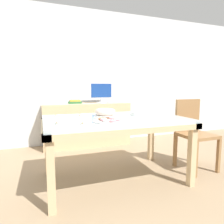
{
  "coord_description": "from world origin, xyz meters",
  "views": [
    {
      "loc": [
        -0.8,
        -2.15,
        1.1
      ],
      "look_at": [
        -0.02,
        0.05,
        0.81
      ],
      "focal_mm": 32.0,
      "sensor_mm": 36.0,
      "label": 1
    }
  ],
  "objects_px": {
    "cake_chocolate_round": "(105,112)",
    "tealight_centre": "(55,116)",
    "plate_stack": "(139,114)",
    "tealight_near_cakes": "(80,116)",
    "computer_monitor": "(101,93)",
    "tealight_left_edge": "(145,113)",
    "tealight_near_front": "(57,124)",
    "tealight_right_edge": "(82,124)",
    "pastry_platter": "(110,120)",
    "chair": "(193,130)",
    "book_stack": "(75,102)"
  },
  "relations": [
    {
      "from": "pastry_platter",
      "to": "tealight_near_front",
      "type": "relative_size",
      "value": 8.87
    },
    {
      "from": "book_stack",
      "to": "plate_stack",
      "type": "height_order",
      "value": "book_stack"
    },
    {
      "from": "computer_monitor",
      "to": "plate_stack",
      "type": "distance_m",
      "value": 1.46
    },
    {
      "from": "tealight_near_front",
      "to": "computer_monitor",
      "type": "bearing_deg",
      "value": 61.39
    },
    {
      "from": "computer_monitor",
      "to": "tealight_near_front",
      "type": "height_order",
      "value": "computer_monitor"
    },
    {
      "from": "pastry_platter",
      "to": "tealight_near_cakes",
      "type": "distance_m",
      "value": 0.51
    },
    {
      "from": "pastry_platter",
      "to": "tealight_left_edge",
      "type": "bearing_deg",
      "value": 33.9
    },
    {
      "from": "cake_chocolate_round",
      "to": "tealight_near_cakes",
      "type": "height_order",
      "value": "cake_chocolate_round"
    },
    {
      "from": "chair",
      "to": "pastry_platter",
      "type": "distance_m",
      "value": 1.32
    },
    {
      "from": "computer_monitor",
      "to": "tealight_centre",
      "type": "relative_size",
      "value": 10.6
    },
    {
      "from": "cake_chocolate_round",
      "to": "tealight_near_front",
      "type": "relative_size",
      "value": 6.84
    },
    {
      "from": "book_stack",
      "to": "pastry_platter",
      "type": "bearing_deg",
      "value": -87.67
    },
    {
      "from": "book_stack",
      "to": "tealight_left_edge",
      "type": "bearing_deg",
      "value": -62.34
    },
    {
      "from": "chair",
      "to": "tealight_near_front",
      "type": "bearing_deg",
      "value": -172.73
    },
    {
      "from": "chair",
      "to": "tealight_left_edge",
      "type": "relative_size",
      "value": 23.5
    },
    {
      "from": "book_stack",
      "to": "tealight_right_edge",
      "type": "relative_size",
      "value": 6.04
    },
    {
      "from": "chair",
      "to": "plate_stack",
      "type": "bearing_deg",
      "value": 173.58
    },
    {
      "from": "cake_chocolate_round",
      "to": "pastry_platter",
      "type": "height_order",
      "value": "cake_chocolate_round"
    },
    {
      "from": "book_stack",
      "to": "tealight_near_front",
      "type": "height_order",
      "value": "book_stack"
    },
    {
      "from": "tealight_near_front",
      "to": "tealight_near_cakes",
      "type": "bearing_deg",
      "value": 56.33
    },
    {
      "from": "pastry_platter",
      "to": "book_stack",
      "type": "bearing_deg",
      "value": 92.33
    },
    {
      "from": "cake_chocolate_round",
      "to": "tealight_right_edge",
      "type": "distance_m",
      "value": 0.63
    },
    {
      "from": "computer_monitor",
      "to": "tealight_centre",
      "type": "distance_m",
      "value": 1.58
    },
    {
      "from": "plate_stack",
      "to": "tealight_left_edge",
      "type": "bearing_deg",
      "value": 33.9
    },
    {
      "from": "tealight_right_edge",
      "to": "tealight_centre",
      "type": "height_order",
      "value": "same"
    },
    {
      "from": "tealight_right_edge",
      "to": "tealight_centre",
      "type": "distance_m",
      "value": 0.63
    },
    {
      "from": "tealight_near_cakes",
      "to": "tealight_near_front",
      "type": "xyz_separation_m",
      "value": [
        -0.3,
        -0.45,
        0.0
      ]
    },
    {
      "from": "cake_chocolate_round",
      "to": "tealight_centre",
      "type": "bearing_deg",
      "value": 170.35
    },
    {
      "from": "chair",
      "to": "tealight_near_front",
      "type": "distance_m",
      "value": 1.83
    },
    {
      "from": "cake_chocolate_round",
      "to": "tealight_near_front",
      "type": "xyz_separation_m",
      "value": [
        -0.61,
        -0.4,
        -0.03
      ]
    },
    {
      "from": "tealight_near_cakes",
      "to": "tealight_left_edge",
      "type": "relative_size",
      "value": 1.0
    },
    {
      "from": "computer_monitor",
      "to": "tealight_right_edge",
      "type": "bearing_deg",
      "value": -111.7
    },
    {
      "from": "plate_stack",
      "to": "tealight_near_cakes",
      "type": "height_order",
      "value": "plate_stack"
    },
    {
      "from": "tealight_left_edge",
      "to": "pastry_platter",
      "type": "bearing_deg",
      "value": -146.1
    },
    {
      "from": "pastry_platter",
      "to": "tealight_left_edge",
      "type": "distance_m",
      "value": 0.76
    },
    {
      "from": "computer_monitor",
      "to": "pastry_platter",
      "type": "bearing_deg",
      "value": -103.76
    },
    {
      "from": "computer_monitor",
      "to": "tealight_left_edge",
      "type": "relative_size",
      "value": 10.6
    },
    {
      "from": "plate_stack",
      "to": "tealight_right_edge",
      "type": "bearing_deg",
      "value": -152.65
    },
    {
      "from": "tealight_centre",
      "to": "tealight_near_front",
      "type": "bearing_deg",
      "value": -92.36
    },
    {
      "from": "book_stack",
      "to": "tealight_near_cakes",
      "type": "relative_size",
      "value": 6.04
    },
    {
      "from": "tealight_near_cakes",
      "to": "tealight_near_front",
      "type": "relative_size",
      "value": 1.0
    },
    {
      "from": "tealight_left_edge",
      "to": "tealight_near_front",
      "type": "bearing_deg",
      "value": -160.4
    },
    {
      "from": "tealight_left_edge",
      "to": "computer_monitor",
      "type": "bearing_deg",
      "value": 98.45
    },
    {
      "from": "computer_monitor",
      "to": "plate_stack",
      "type": "relative_size",
      "value": 2.02
    },
    {
      "from": "tealight_right_edge",
      "to": "tealight_near_front",
      "type": "distance_m",
      "value": 0.24
    },
    {
      "from": "chair",
      "to": "tealight_right_edge",
      "type": "distance_m",
      "value": 1.63
    },
    {
      "from": "tealight_right_edge",
      "to": "tealight_near_cakes",
      "type": "distance_m",
      "value": 0.54
    },
    {
      "from": "plate_stack",
      "to": "tealight_right_edge",
      "type": "height_order",
      "value": "plate_stack"
    },
    {
      "from": "cake_chocolate_round",
      "to": "tealight_centre",
      "type": "xyz_separation_m",
      "value": [
        -0.59,
        0.1,
        -0.03
      ]
    },
    {
      "from": "chair",
      "to": "plate_stack",
      "type": "height_order",
      "value": "chair"
    }
  ]
}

